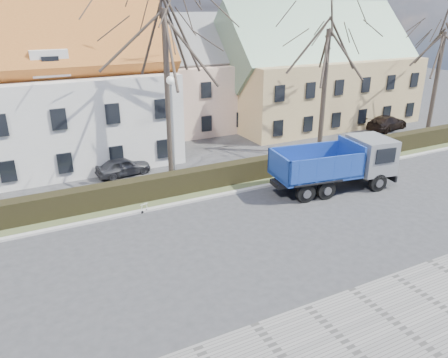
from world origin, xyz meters
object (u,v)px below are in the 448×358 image
streetlight (173,134)px  parked_car_b (387,123)px  dump_truck (330,165)px  parked_car_a (123,166)px  cart_frame (141,209)px

streetlight → parked_car_b: 22.61m
dump_truck → parked_car_a: dump_truck is taller
cart_frame → dump_truck: bearing=-9.8°
streetlight → parked_car_a: streetlight is taller
dump_truck → cart_frame: dump_truck is taller
streetlight → dump_truck: bearing=-28.9°
streetlight → cart_frame: (-2.94, -2.60, -3.15)m
streetlight → cart_frame: size_ratio=10.70×
cart_frame → parked_car_a: bearing=83.5°
dump_truck → parked_car_b: 16.34m
parked_car_a → dump_truck: bearing=-134.0°
streetlight → parked_car_b: (22.07, 4.07, -2.78)m
parked_car_b → cart_frame: bearing=92.7°
cart_frame → parked_car_b: bearing=14.9°
streetlight → cart_frame: streetlight is taller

